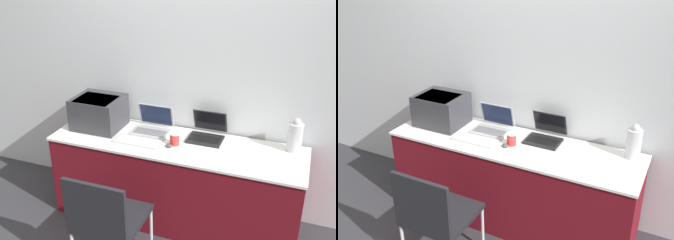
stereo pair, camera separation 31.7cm
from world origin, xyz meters
The scene contains 11 objects.
ground_plane centered at (0.00, 0.00, 0.00)m, with size 14.00×14.00×0.00m, color #333338.
wall_back centered at (0.00, 0.65, 1.30)m, with size 8.00×0.05×2.60m.
table centered at (0.00, 0.29, 0.37)m, with size 2.08×0.60×0.74m.
printer centered at (-0.73, 0.35, 0.89)m, with size 0.41×0.36×0.28m.
laptop_left centered at (-0.26, 0.43, 0.79)m, with size 0.31×0.27×0.22m.
laptop_right centered at (0.21, 0.47, 0.79)m, with size 0.29×0.30×0.21m.
external_keyboard centered at (-0.29, 0.19, 0.75)m, with size 0.38×0.15×0.02m.
coffee_cup centered at (0.00, 0.26, 0.80)m, with size 0.08×0.08×0.10m.
mouse centered at (-0.03, 0.20, 0.76)m, with size 0.06×0.04×0.03m.
metal_pitcher centered at (0.91, 0.49, 0.87)m, with size 0.11×0.11×0.28m.
chair centered at (-0.24, -0.47, 0.49)m, with size 0.45×0.47×0.85m.
Camera 1 is at (0.94, -2.39, 2.23)m, focal length 42.00 mm.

